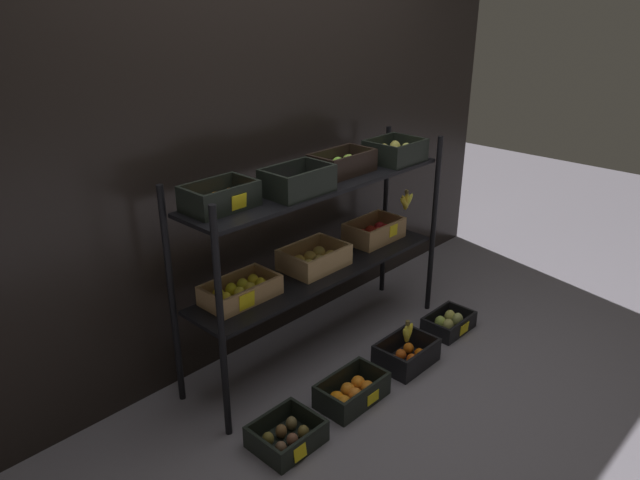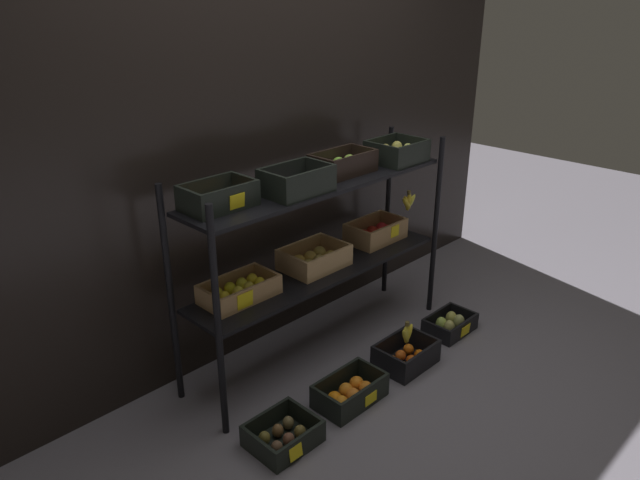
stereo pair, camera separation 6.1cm
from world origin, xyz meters
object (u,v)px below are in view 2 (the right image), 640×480
display_rack (321,223)px  banana_bunch_loose (407,334)px  crate_ground_tangerine (406,356)px  crate_ground_pear (450,324)px  crate_ground_kiwi (283,436)px  crate_ground_orange (350,393)px

display_rack → banana_bunch_loose: size_ratio=12.90×
display_rack → crate_ground_tangerine: bearing=-67.5°
crate_ground_tangerine → crate_ground_pear: 0.47m
display_rack → crate_ground_kiwi: bearing=-147.3°
display_rack → banana_bunch_loose: display_rack is taller
crate_ground_kiwi → crate_ground_orange: bearing=-1.6°
crate_ground_tangerine → banana_bunch_loose: banana_bunch_loose is taller
display_rack → crate_ground_orange: (-0.26, -0.46, -0.72)m
crate_ground_kiwi → crate_ground_orange: crate_ground_orange is taller
crate_ground_orange → crate_ground_tangerine: 0.46m
crate_ground_pear → banana_bunch_loose: banana_bunch_loose is taller
display_rack → banana_bunch_loose: (0.19, -0.47, -0.57)m
crate_ground_orange → crate_ground_tangerine: size_ratio=1.11×
display_rack → crate_ground_kiwi: size_ratio=5.85×
display_rack → banana_bunch_loose: 0.76m
crate_ground_orange → crate_ground_pear: size_ratio=1.17×
crate_ground_pear → crate_ground_tangerine: bearing=-177.5°
crate_ground_tangerine → crate_ground_orange: bearing=179.4°
crate_ground_kiwi → banana_bunch_loose: size_ratio=2.20×
display_rack → crate_ground_pear: size_ratio=5.71×
display_rack → crate_ground_tangerine: display_rack is taller
crate_ground_kiwi → crate_ground_tangerine: (0.89, -0.02, 0.01)m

